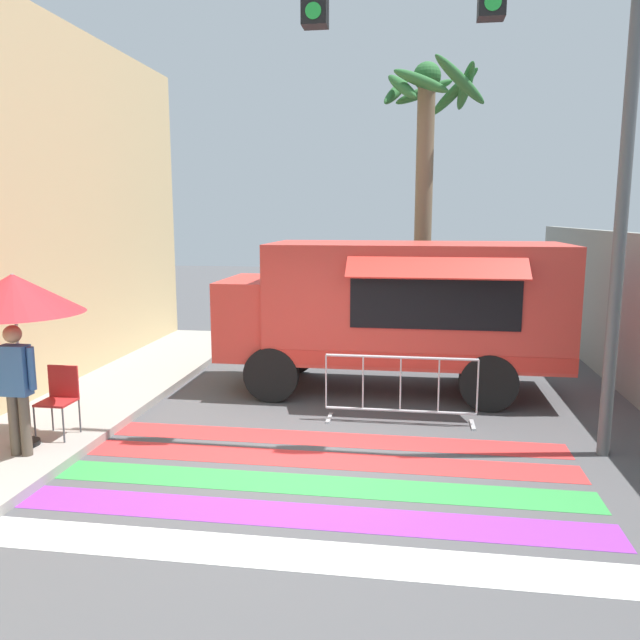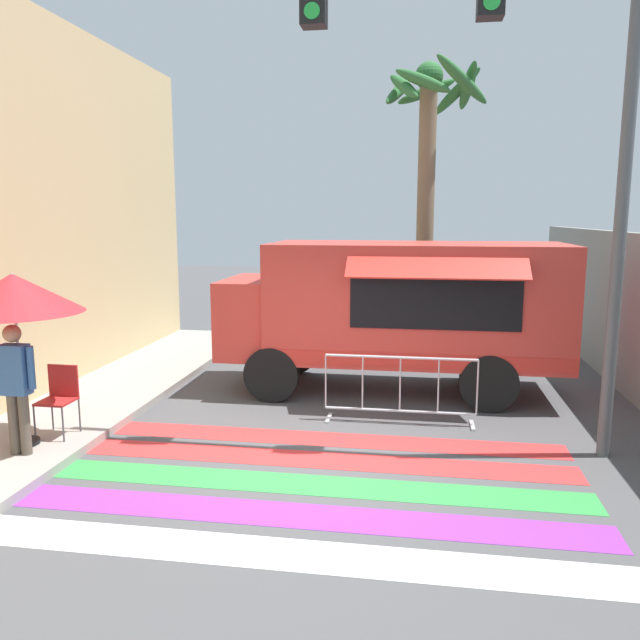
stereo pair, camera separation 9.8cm
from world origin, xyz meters
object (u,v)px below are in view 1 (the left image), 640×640
object	(u,v)px
traffic_signal_pole	(499,67)
food_truck	(389,306)
barricade_front	(400,390)
folding_chair	(60,394)
vendor_person	(16,382)
palm_tree	(428,157)
patio_umbrella	(14,295)

from	to	relation	value
traffic_signal_pole	food_truck	bearing A→B (deg)	117.43
barricade_front	food_truck	bearing A→B (deg)	98.43
traffic_signal_pole	folding_chair	bearing A→B (deg)	-173.63
vendor_person	palm_tree	world-z (taller)	palm_tree
food_truck	palm_tree	bearing A→B (deg)	78.79
food_truck	folding_chair	size ratio (longest dim) A/B	6.24
food_truck	patio_umbrella	distance (m)	5.95
food_truck	barricade_front	distance (m)	2.05
palm_tree	food_truck	bearing A→B (deg)	-101.21
traffic_signal_pole	vendor_person	size ratio (longest dim) A/B	4.07
vendor_person	palm_tree	distance (m)	9.57
vendor_person	patio_umbrella	bearing A→B (deg)	107.62
patio_umbrella	palm_tree	world-z (taller)	palm_tree
food_truck	vendor_person	distance (m)	6.03
folding_chair	barricade_front	bearing A→B (deg)	22.80
traffic_signal_pole	folding_chair	size ratio (longest dim) A/B	7.13
palm_tree	barricade_front	bearing A→B (deg)	-94.51
barricade_front	vendor_person	bearing A→B (deg)	-153.56
food_truck	palm_tree	distance (m)	4.43
traffic_signal_pole	vendor_person	xyz separation A→B (m)	(-5.80, -1.41, -3.82)
patio_umbrella	barricade_front	bearing A→B (deg)	22.56
traffic_signal_pole	patio_umbrella	xyz separation A→B (m)	(-5.96, -1.10, -2.77)
vendor_person	palm_tree	xyz separation A→B (m)	(5.08, 7.41, 3.31)
traffic_signal_pole	vendor_person	bearing A→B (deg)	-166.31
patio_umbrella	palm_tree	distance (m)	9.11
folding_chair	traffic_signal_pole	bearing A→B (deg)	10.50
food_truck	barricade_front	size ratio (longest dim) A/B	2.59
folding_chair	palm_tree	world-z (taller)	palm_tree
patio_umbrella	folding_chair	bearing A→B (deg)	61.56
food_truck	traffic_signal_pole	xyz separation A→B (m)	(1.38, -2.66, 3.35)
traffic_signal_pole	barricade_front	xyz separation A→B (m)	(-1.12, 0.91, -4.37)
traffic_signal_pole	palm_tree	size ratio (longest dim) A/B	1.06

